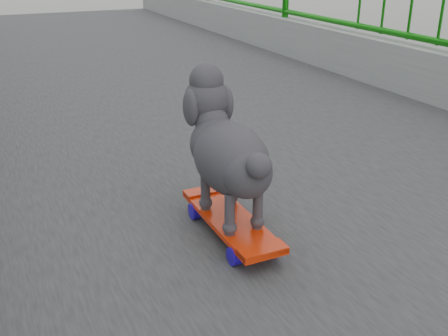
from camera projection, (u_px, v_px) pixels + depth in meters
skateboard at (231, 222)px, 1.69m from camera, size 0.15×0.49×0.07m
poodle at (227, 149)px, 1.62m from camera, size 0.21×0.51×0.42m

